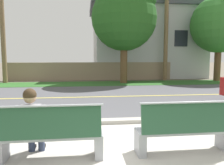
{
  "coord_description": "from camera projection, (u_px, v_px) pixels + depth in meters",
  "views": [
    {
      "loc": [
        -0.6,
        -3.52,
        1.76
      ],
      "look_at": [
        0.23,
        3.33,
        1.0
      ],
      "focal_mm": 36.14,
      "sensor_mm": 36.0,
      "label": 1
    }
  ],
  "objects": [
    {
      "name": "ground_plane",
      "position": [
        97.0,
        92.0,
        11.63
      ],
      "size": [
        140.0,
        140.0,
        0.0
      ],
      "primitive_type": "plane",
      "color": "#665B4C"
    },
    {
      "name": "sidewalk_pavement",
      "position": [
        119.0,
        154.0,
        4.13
      ],
      "size": [
        44.0,
        3.6,
        0.01
      ],
      "primitive_type": "cube",
      "color": "#B7B2A8",
      "rests_on": "ground_plane"
    },
    {
      "name": "curb_edge",
      "position": [
        108.0,
        122.0,
        6.05
      ],
      "size": [
        44.0,
        0.3,
        0.11
      ],
      "primitive_type": "cube",
      "color": "#ADA89E",
      "rests_on": "ground_plane"
    },
    {
      "name": "street_asphalt",
      "position": [
        99.0,
        97.0,
        10.15
      ],
      "size": [
        52.0,
        8.0,
        0.01
      ],
      "primitive_type": "cube",
      "color": "#515156",
      "rests_on": "ground_plane"
    },
    {
      "name": "road_centre_line",
      "position": [
        99.0,
        97.0,
        10.15
      ],
      "size": [
        48.0,
        0.14,
        0.01
      ],
      "primitive_type": "cube",
      "color": "#E0CC4C",
      "rests_on": "ground_plane"
    },
    {
      "name": "far_verge_grass",
      "position": [
        94.0,
        84.0,
        15.35
      ],
      "size": [
        48.0,
        2.8,
        0.02
      ],
      "primitive_type": "cube",
      "color": "#2D6026",
      "rests_on": "ground_plane"
    },
    {
      "name": "bench_left",
      "position": [
        50.0,
        135.0,
        3.8
      ],
      "size": [
        1.78,
        0.48,
        1.01
      ],
      "color": "#9EA0A8",
      "rests_on": "ground_plane"
    },
    {
      "name": "bench_right",
      "position": [
        185.0,
        130.0,
        4.09
      ],
      "size": [
        1.78,
        0.48,
        1.01
      ],
      "color": "#9EA0A8",
      "rests_on": "ground_plane"
    },
    {
      "name": "seated_person_grey",
      "position": [
        32.0,
        120.0,
        3.91
      ],
      "size": [
        0.52,
        0.68,
        1.25
      ],
      "color": "#333D56",
      "rests_on": "ground_plane"
    },
    {
      "name": "shade_tree_left",
      "position": [
        126.0,
        13.0,
        15.23
      ],
      "size": [
        4.45,
        4.45,
        7.34
      ],
      "color": "brown",
      "rests_on": "ground_plane"
    },
    {
      "name": "shade_tree_centre",
      "position": [
        222.0,
        20.0,
        16.71
      ],
      "size": [
        4.25,
        4.25,
        7.01
      ],
      "color": "brown",
      "rests_on": "ground_plane"
    },
    {
      "name": "garden_wall",
      "position": [
        90.0,
        71.0,
        17.76
      ],
      "size": [
        13.0,
        0.36,
        1.4
      ],
      "primitive_type": "cube",
      "color": "gray",
      "rests_on": "ground_plane"
    },
    {
      "name": "house_across_street",
      "position": [
        145.0,
        41.0,
        21.25
      ],
      "size": [
        10.23,
        6.91,
        6.65
      ],
      "color": "#B7BCC1",
      "rests_on": "ground_plane"
    }
  ]
}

